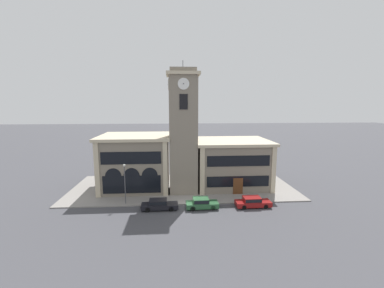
% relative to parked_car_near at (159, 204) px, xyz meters
% --- Properties ---
extents(ground_plane, '(300.00, 300.00, 0.00)m').
position_rel_parked_car_near_xyz_m(ground_plane, '(3.50, 1.22, -0.72)').
color(ground_plane, '#424247').
extents(sidewalk_kerb, '(36.28, 15.20, 0.15)m').
position_rel_parked_car_near_xyz_m(sidewalk_kerb, '(3.50, 8.82, -0.64)').
color(sidewalk_kerb, gray).
rests_on(sidewalk_kerb, ground_plane).
extents(clock_tower, '(4.94, 4.94, 20.27)m').
position_rel_parked_car_near_xyz_m(clock_tower, '(3.50, 6.87, 8.86)').
color(clock_tower, gray).
rests_on(clock_tower, ground_plane).
extents(town_hall_left_wing, '(11.37, 10.36, 8.83)m').
position_rel_parked_car_near_xyz_m(town_hall_left_wing, '(-4.25, 9.55, 3.73)').
color(town_hall_left_wing, gray).
rests_on(town_hall_left_wing, ground_plane).
extents(town_hall_right_wing, '(12.42, 10.36, 7.86)m').
position_rel_parked_car_near_xyz_m(town_hall_right_wing, '(11.78, 9.56, 3.24)').
color(town_hall_right_wing, gray).
rests_on(town_hall_right_wing, ground_plane).
extents(parked_car_near, '(4.88, 1.82, 1.37)m').
position_rel_parked_car_near_xyz_m(parked_car_near, '(0.00, 0.00, 0.00)').
color(parked_car_near, black).
rests_on(parked_car_near, ground_plane).
extents(parked_car_mid, '(4.35, 1.97, 1.43)m').
position_rel_parked_car_near_xyz_m(parked_car_mid, '(5.67, 0.00, 0.03)').
color(parked_car_mid, '#285633').
rests_on(parked_car_mid, ground_plane).
extents(parked_car_far, '(4.80, 1.91, 1.39)m').
position_rel_parked_car_near_xyz_m(parked_car_far, '(12.64, 0.00, 0.00)').
color(parked_car_far, maroon).
rests_on(parked_car_far, ground_plane).
extents(street_lamp, '(0.36, 0.36, 5.62)m').
position_rel_parked_car_near_xyz_m(street_lamp, '(-4.73, 2.01, 3.14)').
color(street_lamp, '#4C4C51').
rests_on(street_lamp, sidewalk_kerb).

